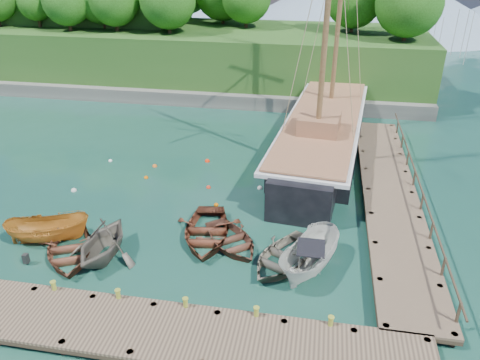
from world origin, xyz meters
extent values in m
plane|color=#153B33|center=(0.00, 0.00, 0.00)|extent=(160.00, 160.00, 0.00)
cube|color=#44352B|center=(2.00, -6.50, 0.54)|extent=(20.00, 3.20, 0.12)
cube|color=black|center=(2.00, -6.50, 0.38)|extent=(20.00, 3.20, 0.20)
cylinder|color=black|center=(11.70, -5.20, 0.05)|extent=(0.28, 0.28, 1.10)
cube|color=#44352B|center=(11.50, 7.00, 0.54)|extent=(3.20, 24.00, 0.12)
cube|color=black|center=(11.50, 7.00, 0.38)|extent=(3.20, 24.00, 0.20)
cylinder|color=black|center=(10.20, -4.70, 0.05)|extent=(0.28, 0.28, 1.10)
cylinder|color=black|center=(12.80, -4.70, 0.05)|extent=(0.28, 0.28, 1.10)
cylinder|color=black|center=(10.20, 18.70, 0.05)|extent=(0.28, 0.28, 1.10)
cylinder|color=black|center=(12.80, 18.70, 0.05)|extent=(0.28, 0.28, 1.10)
cylinder|color=olive|center=(-4.00, -5.10, 0.00)|extent=(0.26, 0.26, 0.45)
cylinder|color=olive|center=(-1.00, -5.10, 0.00)|extent=(0.26, 0.26, 0.45)
cylinder|color=olive|center=(2.00, -5.10, 0.00)|extent=(0.26, 0.26, 0.45)
cylinder|color=olive|center=(5.00, -5.10, 0.00)|extent=(0.26, 0.26, 0.45)
cylinder|color=olive|center=(8.00, -5.10, 0.00)|extent=(0.26, 0.26, 0.45)
imported|color=#563021|center=(-5.04, -1.95, 0.00)|extent=(5.07, 5.70, 0.98)
imported|color=#5A5349|center=(-3.27, -1.75, 0.00)|extent=(3.80, 4.35, 2.21)
imported|color=#4E2517|center=(1.41, 0.78, 0.00)|extent=(4.29, 5.53, 1.05)
imported|color=#5D594C|center=(5.69, -0.63, 0.00)|extent=(5.02, 5.62, 0.96)
imported|color=#502E21|center=(2.87, 0.39, 0.00)|extent=(4.94, 5.11, 0.86)
imported|color=#BA7325|center=(-6.70, -0.97, 0.00)|extent=(4.68, 2.82, 1.70)
imported|color=silver|center=(7.00, -1.08, 0.00)|extent=(3.61, 5.30, 1.92)
cube|color=black|center=(7.25, 14.11, 0.87)|extent=(6.91, 16.66, 3.37)
cube|color=black|center=(8.33, 24.47, 0.87)|extent=(3.40, 5.36, 3.03)
cube|color=black|center=(6.29, 4.91, 0.87)|extent=(4.09, 4.52, 3.20)
cube|color=silver|center=(7.25, 14.11, 2.49)|extent=(7.49, 21.73, 0.25)
cube|color=brown|center=(7.25, 14.11, 2.74)|extent=(6.97, 21.22, 0.12)
cube|color=brown|center=(6.89, 10.66, 3.34)|extent=(2.93, 3.26, 1.20)
cylinder|color=brown|center=(8.71, 28.11, 3.94)|extent=(0.95, 6.88, 1.69)
cylinder|color=brown|center=(6.82, 9.97, 10.96)|extent=(0.36, 0.36, 16.45)
sphere|color=silver|center=(-8.23, 4.47, 0.00)|extent=(0.36, 0.36, 0.36)
sphere|color=#EF6701|center=(-4.32, 7.03, 0.00)|extent=(0.29, 0.29, 0.29)
sphere|color=red|center=(0.16, 6.42, 0.00)|extent=(0.30, 0.30, 0.30)
sphere|color=silver|center=(3.45, 6.91, 0.00)|extent=(0.35, 0.35, 0.35)
sphere|color=#D35E19|center=(-4.36, 8.85, 0.00)|extent=(0.33, 0.33, 0.33)
sphere|color=#F22B08|center=(-0.89, 10.33, 0.00)|extent=(0.36, 0.36, 0.36)
sphere|color=silver|center=(-7.83, 9.12, 0.00)|extent=(0.28, 0.28, 0.28)
sphere|color=#CF5B00|center=(1.14, 4.32, 0.00)|extent=(0.28, 0.28, 0.28)
cube|color=#474744|center=(-8.00, 24.00, 0.60)|extent=(50.00, 4.00, 1.40)
cube|color=#1F4715|center=(-8.00, 30.00, 3.00)|extent=(50.00, 14.00, 6.00)
cube|color=#1F4715|center=(-22.00, 34.00, 5.00)|extent=(24.00, 12.00, 10.00)
cylinder|color=#382616|center=(-16.10, 28.11, 6.70)|extent=(0.36, 0.36, 1.40)
cylinder|color=#382616|center=(-14.18, 26.81, 6.70)|extent=(0.36, 0.36, 1.40)
sphere|color=#1D440E|center=(-14.18, 26.81, 8.96)|extent=(5.02, 5.02, 5.02)
cylinder|color=#382616|center=(-20.73, 34.78, 6.70)|extent=(0.36, 0.36, 1.40)
cylinder|color=#382616|center=(13.91, 26.65, 6.70)|extent=(0.36, 0.36, 1.40)
sphere|color=#1D440E|center=(13.91, 26.65, 9.30)|extent=(6.00, 6.00, 6.00)
cylinder|color=#382616|center=(-25.58, 30.32, 6.70)|extent=(0.36, 0.36, 1.40)
cylinder|color=#382616|center=(-1.61, 31.21, 6.70)|extent=(0.36, 0.36, 1.40)
cylinder|color=#382616|center=(-21.53, 35.53, 6.70)|extent=(0.36, 0.36, 1.40)
cylinder|color=#382616|center=(-10.15, 30.20, 6.70)|extent=(0.36, 0.36, 1.40)
cylinder|color=#382616|center=(-4.58, 33.35, 6.70)|extent=(0.36, 0.36, 1.40)
cylinder|color=#382616|center=(14.09, 27.65, 6.70)|extent=(0.36, 0.36, 1.40)
sphere|color=#1D440E|center=(14.09, 27.65, 8.87)|extent=(4.77, 4.77, 4.77)
cylinder|color=#382616|center=(-8.51, 26.55, 6.70)|extent=(0.36, 0.36, 1.40)
sphere|color=#1D440E|center=(-8.51, 26.55, 9.11)|extent=(5.47, 5.47, 5.47)
cylinder|color=#382616|center=(9.27, 30.39, 6.70)|extent=(0.36, 0.36, 1.40)
cylinder|color=#382616|center=(-10.01, 37.76, 6.70)|extent=(0.36, 0.36, 1.40)
cylinder|color=#382616|center=(-28.21, 35.82, 6.70)|extent=(0.36, 0.36, 1.40)
cylinder|color=#382616|center=(-17.91, 31.40, 6.70)|extent=(0.36, 0.36, 1.40)
cylinder|color=#382616|center=(-23.27, 27.64, 6.70)|extent=(0.36, 0.36, 1.40)
sphere|color=#1D440E|center=(-23.27, 27.64, 8.52)|extent=(3.77, 3.77, 3.77)
cylinder|color=#382616|center=(-19.61, 31.47, 6.70)|extent=(0.36, 0.36, 1.40)
cylinder|color=#382616|center=(-5.73, 38.37, 6.70)|extent=(0.36, 0.36, 1.40)
cylinder|color=#382616|center=(-11.90, 31.02, 6.70)|extent=(0.36, 0.36, 1.40)
cylinder|color=#382616|center=(-22.89, 29.25, 6.70)|extent=(0.36, 0.36, 1.40)
cylinder|color=#382616|center=(-18.91, 26.06, 6.70)|extent=(0.36, 0.36, 1.40)
sphere|color=#1D440E|center=(-18.91, 26.06, 8.87)|extent=(4.77, 4.77, 4.77)
cone|color=#728CA5|center=(20.00, 70.00, 4.50)|extent=(36.00, 36.00, 9.00)
cone|color=#728CA5|center=(5.00, 70.00, 4.00)|extent=(32.00, 32.00, 8.00)
camera|label=1|loc=(6.93, -19.47, 14.35)|focal=35.00mm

